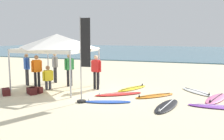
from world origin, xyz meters
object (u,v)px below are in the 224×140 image
Objects in this scene: person_orange at (37,70)px; gear_bag_by_pole at (6,92)px; surfboard_black at (167,106)px; person_green at (69,68)px; surfboard_yellow at (132,88)px; surfboard_white at (197,92)px; person_grey at (55,65)px; gear_bag_near_tent at (32,91)px; person_blue at (27,67)px; gear_bag_on_sand at (36,90)px; surfboard_red at (118,94)px; canopy_tent at (57,41)px; person_yellow at (48,76)px; surfboard_blue at (108,102)px; surfboard_purple at (218,107)px; surfboard_orange at (155,96)px; person_red at (96,70)px; banner_flag at (83,64)px; surfboard_pink at (216,98)px.

gear_bag_by_pole is (-0.59, -1.53, -0.85)m from person_orange.
surfboard_black is 1.36× the size of person_green.
person_orange reaches higher than surfboard_yellow.
person_grey is at bearing 179.48° from surfboard_white.
surfboard_black is 1.36× the size of person_orange.
surfboard_black is 3.89× the size of gear_bag_near_tent.
surfboard_yellow is at bearing 9.86° from person_blue.
gear_bag_near_tent is at bearing -99.75° from gear_bag_on_sand.
surfboard_red is at bearing -100.05° from surfboard_yellow.
surfboard_black is (5.72, -1.69, -2.35)m from canopy_tent.
person_blue reaches higher than surfboard_yellow.
surfboard_blue is at bearing -20.51° from person_yellow.
surfboard_black is at bearing -164.16° from surfboard_purple.
canopy_tent is at bearing 58.78° from person_yellow.
surfboard_white is (6.71, 1.30, -2.35)m from canopy_tent.
surfboard_white is 4.57m from surfboard_blue.
surfboard_purple is at bearing -21.33° from surfboard_orange.
person_green reaches higher than surfboard_orange.
gear_bag_near_tent reaches higher than surfboard_purple.
surfboard_orange is 3.03× the size of gear_bag_on_sand.
gear_bag_near_tent reaches higher than surfboard_white.
surfboard_yellow is 1.22× the size of person_red.
person_red reaches higher than gear_bag_by_pole.
gear_bag_near_tent is (-4.06, -2.65, 0.10)m from surfboard_yellow.
person_grey is (-7.71, 0.07, 0.95)m from surfboard_white.
banner_flag is at bearing -27.00° from person_blue.
person_blue is 1.00× the size of person_green.
surfboard_pink is 1.37× the size of person_grey.
person_orange is 1.22m from gear_bag_on_sand.
surfboard_yellow is at bearing 85.17° from surfboard_blue.
surfboard_purple is 8.43m from person_orange.
person_red is (1.95, 0.38, -1.40)m from canopy_tent.
person_grey is at bearing 161.57° from person_red.
surfboard_blue is 1.13× the size of person_green.
gear_bag_on_sand is (-4.02, -2.42, 0.10)m from surfboard_yellow.
person_orange is at bearing -174.52° from surfboard_pink.
surfboard_red is 1.24× the size of person_blue.
gear_bag_by_pole is (-5.05, -3.19, 0.10)m from surfboard_yellow.
surfboard_purple is at bearing -10.72° from surfboard_red.
person_blue is 1.00× the size of person_grey.
canopy_tent is 1.60× the size of surfboard_yellow.
gear_bag_on_sand is (-0.69, -2.03, -0.85)m from person_green.
person_green is at bearing 160.97° from surfboard_red.
surfboard_purple and surfboard_blue have the same top height.
surfboard_red is at bearing 90.50° from surfboard_blue.
person_red is at bearing -169.12° from surfboard_white.
canopy_tent is 2.79m from gear_bag_near_tent.
banner_flag reaches higher than gear_bag_by_pole.
person_yellow is at bearing 82.46° from gear_bag_near_tent.
surfboard_pink is at bearing -1.79° from person_red.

